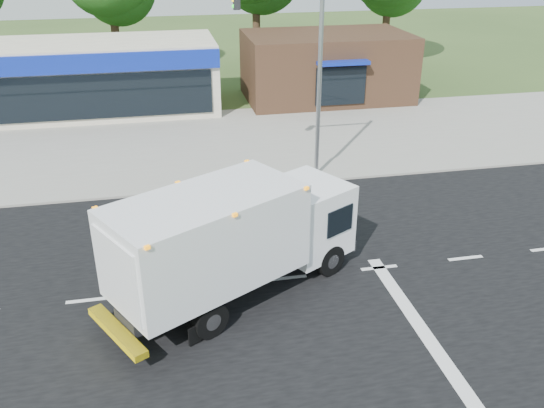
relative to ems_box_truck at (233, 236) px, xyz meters
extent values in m
plane|color=#385123|center=(1.74, 0.58, -2.01)|extent=(120.00, 120.00, 0.00)
cube|color=black|center=(1.74, 0.58, -2.01)|extent=(60.00, 14.00, 0.02)
cube|color=gray|center=(1.74, 8.78, -1.95)|extent=(60.00, 2.40, 0.12)
cube|color=gray|center=(1.74, 14.58, -2.00)|extent=(60.00, 9.00, 0.02)
cube|color=silver|center=(-4.26, 0.58, -2.00)|extent=(1.20, 0.15, 0.01)
cube|color=silver|center=(-1.26, 0.58, -2.00)|extent=(1.20, 0.15, 0.01)
cube|color=silver|center=(1.74, 0.58, -2.00)|extent=(1.20, 0.15, 0.01)
cube|color=silver|center=(4.74, 0.58, -2.00)|extent=(1.20, 0.15, 0.01)
cube|color=silver|center=(7.74, 0.58, -2.00)|extent=(1.20, 0.15, 0.01)
cube|color=silver|center=(4.74, -2.42, -2.00)|extent=(0.40, 7.00, 0.01)
cube|color=black|center=(-0.75, -0.42, -1.27)|extent=(5.15, 3.53, 0.37)
cube|color=white|center=(2.53, 1.43, -0.37)|extent=(2.97, 3.03, 2.23)
cube|color=black|center=(3.41, 1.92, -0.16)|extent=(1.13, 1.84, 0.96)
cube|color=white|center=(-0.75, -0.42, 0.22)|extent=(5.88, 4.83, 2.50)
cube|color=silver|center=(-3.08, -1.74, 0.16)|extent=(1.10, 1.88, 2.02)
cube|color=yellow|center=(-3.25, -1.83, -1.43)|extent=(1.58, 2.40, 0.19)
cube|color=orange|center=(-0.75, -0.42, 1.44)|extent=(5.71, 4.76, 0.08)
cylinder|color=black|center=(2.08, 2.33, -1.50)|extent=(1.04, 0.78, 1.02)
cylinder|color=black|center=(3.07, 0.58, -1.50)|extent=(1.04, 0.78, 1.02)
cylinder|color=black|center=(-1.92, 0.14, -1.50)|extent=(1.04, 0.78, 1.02)
cylinder|color=black|center=(-0.88, -1.71, -1.50)|extent=(1.04, 0.78, 1.02)
imported|color=#CCC188|center=(-2.78, -0.89, -1.16)|extent=(0.72, 0.74, 1.71)
sphere|color=white|center=(-2.78, -0.89, -0.33)|extent=(0.28, 0.28, 0.28)
cube|color=beige|center=(-7.26, 20.58, -0.01)|extent=(18.00, 6.00, 4.00)
cube|color=#0E249A|center=(-7.26, 17.53, 1.39)|extent=(18.00, 0.30, 1.00)
cube|color=black|center=(-7.26, 17.53, -0.41)|extent=(17.00, 0.12, 2.40)
cube|color=#382316|center=(8.74, 20.58, -0.01)|extent=(10.00, 6.00, 4.00)
cube|color=#0E249A|center=(8.74, 17.48, 0.89)|extent=(3.00, 1.20, 0.20)
cube|color=black|center=(8.74, 17.53, -0.51)|extent=(3.00, 0.12, 2.20)
cylinder|color=gray|center=(4.74, 8.18, 1.99)|extent=(0.18, 0.18, 8.00)
cube|color=black|center=(1.44, 8.18, 5.39)|extent=(0.25, 0.25, 0.70)
cylinder|color=#332114|center=(-4.26, 28.58, 1.42)|extent=(0.56, 0.56, 6.86)
cylinder|color=#332114|center=(5.74, 28.58, 1.91)|extent=(0.56, 0.56, 7.84)
cylinder|color=#332114|center=(15.74, 28.58, 1.49)|extent=(0.56, 0.56, 7.00)
camera|label=1|loc=(-1.71, -14.10, 7.81)|focal=38.00mm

